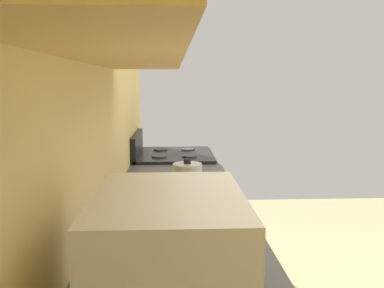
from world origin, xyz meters
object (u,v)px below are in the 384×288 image
at_px(oven_range, 175,208).
at_px(microwave, 170,261).
at_px(kettle, 187,179).
at_px(bowl, 192,223).

distance_m(oven_range, microwave, 2.31).
relative_size(oven_range, kettle, 5.30).
xyz_separation_m(microwave, bowl, (0.62, -0.08, -0.13)).
bearing_deg(bowl, microwave, 172.72).
bearing_deg(oven_range, bowl, -177.77).
height_order(oven_range, microwave, microwave).
relative_size(oven_range, microwave, 2.38).
bearing_deg(microwave, kettle, -4.00).
xyz_separation_m(oven_range, microwave, (-2.24, 0.02, 0.58)).
xyz_separation_m(oven_range, kettle, (-1.11, -0.06, 0.51)).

